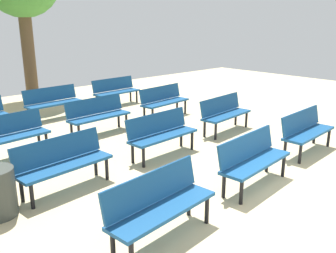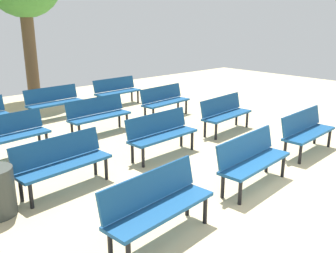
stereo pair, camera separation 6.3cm
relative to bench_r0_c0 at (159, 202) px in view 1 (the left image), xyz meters
The scene contains 11 objects.
bench_r0_c0 is the anchor object (origin of this frame).
bench_r0_c1 2.19m from the bench_r0_c0, ahead, with size 1.63×0.60×0.87m.
bench_r0_c2 4.40m from the bench_r0_c0, ahead, with size 1.62×0.56×0.87m.
bench_r1_c0 2.15m from the bench_r0_c0, 95.41° to the left, with size 1.63×0.61×0.87m.
bench_r1_c1 3.02m from the bench_r0_c0, 47.66° to the left, with size 1.62×0.55×0.87m.
bench_r1_c2 4.95m from the bench_r0_c0, 29.25° to the left, with size 1.64×0.63×0.87m.
bench_r2_c0 4.25m from the bench_r0_c0, 94.38° to the left, with size 1.63×0.61×0.87m.
bench_r2_c1 4.83m from the bench_r0_c0, 66.63° to the left, with size 1.62×0.55×0.87m.
bench_r2_c2 6.16m from the bench_r0_c0, 47.24° to the left, with size 1.64×0.62×0.87m.
bench_r3_c1 6.79m from the bench_r0_c0, 74.78° to the left, with size 1.62×0.57×0.87m.
bench_r3_c2 7.84m from the bench_r0_c0, 58.89° to the left, with size 1.62×0.56×0.87m.
Camera 1 is at (-5.05, -1.69, 2.72)m, focal length 39.27 mm.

